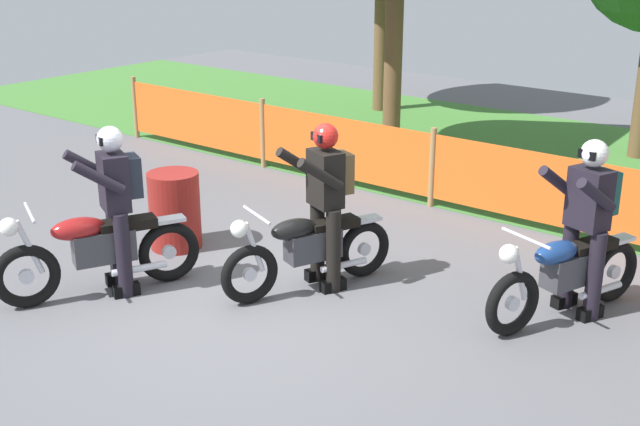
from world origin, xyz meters
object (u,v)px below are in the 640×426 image
rider_trailing (116,200)px  rider_third (588,218)px  oil_drum (175,210)px  motorcycle_lead (308,249)px  rider_lead (326,196)px  motorcycle_third (566,273)px  motorcycle_trailing (98,250)px

rider_trailing → rider_third: (3.79, 2.36, 0.00)m
oil_drum → motorcycle_lead: bearing=1.3°
rider_lead → rider_trailing: (-1.53, -1.36, 0.00)m
motorcycle_third → motorcycle_lead: bearing=-46.4°
rider_lead → motorcycle_third: bearing=132.0°
motorcycle_third → rider_trailing: bearing=-39.9°
rider_third → rider_lead: bearing=-46.2°
motorcycle_trailing → rider_lead: bearing=159.2°
motorcycle_third → rider_trailing: (-3.72, -2.16, 0.50)m
rider_third → oil_drum: bearing=-53.8°
motorcycle_lead → motorcycle_trailing: size_ratio=0.96×
rider_third → motorcycle_third: bearing=0.5°
rider_trailing → oil_drum: bearing=-132.9°
rider_lead → oil_drum: 2.06m
motorcycle_trailing → motorcycle_lead: bearing=156.7°
rider_trailing → rider_third: bearing=147.2°
rider_trailing → rider_third: 4.47m
rider_third → oil_drum: size_ratio=1.92×
motorcycle_lead → oil_drum: 1.91m
motorcycle_trailing → rider_trailing: (0.09, 0.20, 0.48)m
motorcycle_lead → motorcycle_trailing: bearing=-26.6°
motorcycle_third → rider_lead: rider_lead is taller
rider_lead → oil_drum: (-1.98, -0.24, -0.51)m
rider_trailing → rider_lead: bearing=156.9°
rider_lead → rider_trailing: bearing=-26.5°
motorcycle_trailing → rider_third: rider_third is taller
motorcycle_lead → motorcycle_trailing: 2.07m
motorcycle_third → rider_third: 0.55m
motorcycle_trailing → rider_third: size_ratio=1.12×
motorcycle_lead → motorcycle_third: 2.47m
motorcycle_trailing → rider_third: 4.68m
rider_lead → oil_drum: size_ratio=1.92×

